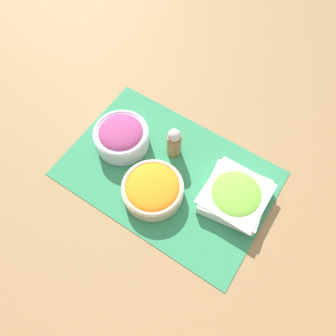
{
  "coord_description": "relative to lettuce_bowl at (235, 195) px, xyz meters",
  "views": [
    {
      "loc": [
        -0.22,
        0.34,
        0.81
      ],
      "look_at": [
        0.0,
        0.0,
        0.03
      ],
      "focal_mm": 35.0,
      "sensor_mm": 36.0,
      "label": 1
    }
  ],
  "objects": [
    {
      "name": "lettuce_bowl",
      "position": [
        0.0,
        0.0,
        0.0
      ],
      "size": [
        0.17,
        0.17,
        0.05
      ],
      "color": "white",
      "rests_on": "placemat"
    },
    {
      "name": "onion_bowl",
      "position": [
        0.35,
        0.02,
        0.01
      ],
      "size": [
        0.15,
        0.15,
        0.07
      ],
      "color": "silver",
      "rests_on": "placemat"
    },
    {
      "name": "pepper_shaker",
      "position": [
        0.21,
        -0.04,
        0.02
      ],
      "size": [
        0.04,
        0.04,
        0.1
      ],
      "color": "olive",
      "rests_on": "placemat"
    },
    {
      "name": "placemat",
      "position": [
        0.19,
        0.03,
        -0.03
      ],
      "size": [
        0.56,
        0.38,
        0.0
      ],
      "color": "#2D7A51",
      "rests_on": "ground_plane"
    },
    {
      "name": "ground_plane",
      "position": [
        0.19,
        0.03,
        -0.03
      ],
      "size": [
        3.0,
        3.0,
        0.0
      ],
      "primitive_type": "plane",
      "color": "olive"
    },
    {
      "name": "carrot_bowl",
      "position": [
        0.18,
        0.1,
        0.0
      ],
      "size": [
        0.16,
        0.16,
        0.06
      ],
      "color": "beige",
      "rests_on": "placemat"
    }
  ]
}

